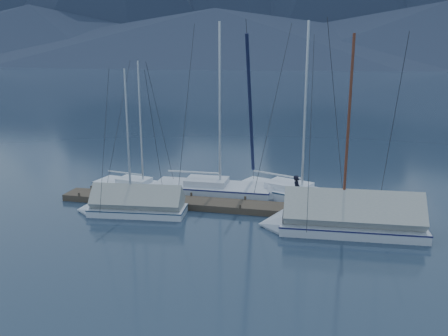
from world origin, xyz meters
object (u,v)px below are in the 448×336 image
at_px(sailboat_open_left, 150,188).
at_px(sailboat_open_mid, 230,191).
at_px(sailboat_open_right, 311,198).
at_px(sailboat_covered_far, 129,206).
at_px(sailboat_covered_near, 339,221).
at_px(person, 297,190).

xyz_separation_m(sailboat_open_left, sailboat_open_mid, (4.75, 0.44, 0.04)).
distance_m(sailboat_open_right, sailboat_covered_far, 9.84).
bearing_deg(sailboat_covered_near, sailboat_covered_far, 179.69).
xyz_separation_m(sailboat_open_left, person, (8.74, -1.69, 0.98)).
relative_size(sailboat_open_mid, sailboat_covered_far, 1.32).
distance_m(sailboat_covered_far, person, 8.60).
xyz_separation_m(sailboat_covered_far, person, (8.24, 2.32, 0.73)).
bearing_deg(sailboat_open_right, sailboat_covered_far, -154.80).
height_order(sailboat_open_mid, sailboat_covered_far, sailboat_open_mid).
bearing_deg(sailboat_open_right, sailboat_open_mid, 176.69).
bearing_deg(sailboat_open_right, person, -109.53).
relative_size(sailboat_open_right, person, 6.75).
distance_m(sailboat_covered_near, person, 3.25).
bearing_deg(sailboat_covered_near, sailboat_open_right, 109.03).
height_order(sailboat_covered_near, person, sailboat_covered_near).
relative_size(sailboat_open_left, sailboat_open_mid, 0.78).
relative_size(sailboat_open_right, sailboat_covered_far, 1.32).
bearing_deg(sailboat_covered_near, sailboat_open_left, 159.44).
bearing_deg(sailboat_open_mid, sailboat_open_right, -3.31).
xyz_separation_m(sailboat_open_right, sailboat_covered_near, (1.46, -4.25, 0.30)).
height_order(sailboat_open_left, person, sailboat_open_left).
relative_size(sailboat_open_left, sailboat_covered_far, 1.04).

